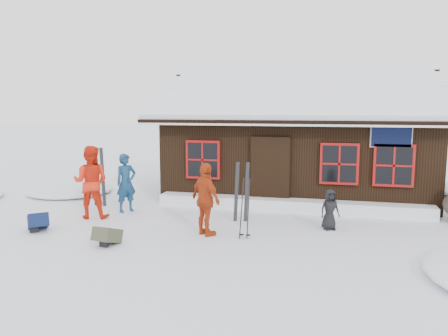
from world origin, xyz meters
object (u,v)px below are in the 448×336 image
(skier_teal, at_px, (126,183))
(skier_orange_right, at_px, (206,199))
(backpack_olive, at_px, (107,238))
(skier_crouched, at_px, (330,210))
(ski_poles, at_px, (245,209))
(skier_orange_left, at_px, (91,182))
(backpack_blue, at_px, (38,224))

(skier_teal, relative_size, skier_orange_right, 0.98)
(backpack_olive, bearing_deg, skier_crouched, 36.12)
(skier_orange_right, distance_m, skier_crouched, 2.97)
(skier_crouched, distance_m, ski_poles, 2.17)
(skier_teal, height_order, ski_poles, skier_teal)
(skier_orange_left, relative_size, backpack_olive, 3.54)
(ski_poles, bearing_deg, skier_crouched, 33.60)
(skier_crouched, xyz_separation_m, ski_poles, (-1.80, -1.20, 0.17))
(skier_orange_right, bearing_deg, backpack_olive, 72.29)
(skier_teal, height_order, skier_crouched, skier_teal)
(skier_orange_left, xyz_separation_m, backpack_olive, (1.56, -2.00, -0.80))
(skier_crouched, height_order, ski_poles, ski_poles)
(ski_poles, xyz_separation_m, backpack_blue, (-4.84, -0.60, -0.50))
(ski_poles, bearing_deg, skier_orange_left, 169.16)
(skier_orange_left, bearing_deg, backpack_blue, 55.94)
(skier_crouched, height_order, backpack_olive, skier_crouched)
(skier_orange_left, relative_size, skier_crouched, 1.96)
(skier_teal, xyz_separation_m, skier_orange_left, (-0.58, -0.84, 0.14))
(skier_orange_left, distance_m, skier_crouched, 6.11)
(skier_crouched, bearing_deg, backpack_blue, 167.58)
(skier_teal, height_order, skier_orange_left, skier_orange_left)
(backpack_blue, bearing_deg, skier_crouched, -26.74)
(ski_poles, bearing_deg, skier_orange_right, 179.20)
(backpack_olive, bearing_deg, ski_poles, 31.91)
(skier_teal, xyz_separation_m, skier_crouched, (5.50, -0.46, -0.33))
(skier_teal, xyz_separation_m, ski_poles, (3.70, -1.66, -0.15))
(skier_crouched, distance_m, backpack_blue, 6.89)
(skier_crouched, xyz_separation_m, backpack_blue, (-6.64, -1.80, -0.33))
(skier_crouched, bearing_deg, skier_teal, 147.58)
(skier_crouched, relative_size, backpack_olive, 1.80)
(backpack_blue, xyz_separation_m, backpack_olive, (2.13, -0.58, -0.01))
(skier_teal, distance_m, skier_orange_left, 1.03)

